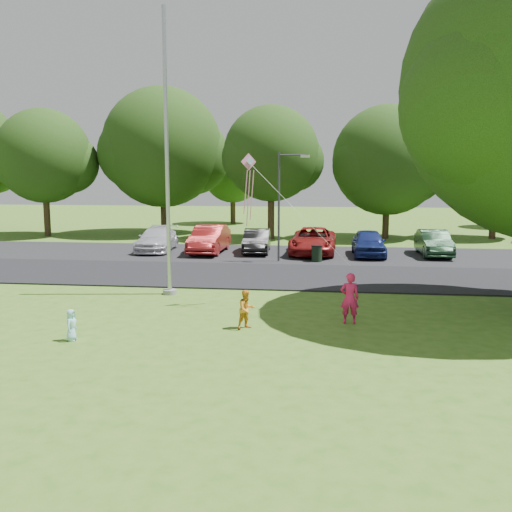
# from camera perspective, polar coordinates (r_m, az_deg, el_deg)

# --- Properties ---
(ground) EXTENTS (120.00, 120.00, 0.00)m
(ground) POSITION_cam_1_polar(r_m,az_deg,el_deg) (15.52, -1.06, -8.00)
(ground) COLOR #3B661B
(ground) RESTS_ON ground
(park_road) EXTENTS (60.00, 6.00, 0.06)m
(park_road) POSITION_cam_1_polar(r_m,az_deg,el_deg) (24.23, 1.98, -1.99)
(park_road) COLOR black
(park_road) RESTS_ON ground
(parking_strip) EXTENTS (42.00, 7.00, 0.06)m
(parking_strip) POSITION_cam_1_polar(r_m,az_deg,el_deg) (30.63, 3.08, 0.17)
(parking_strip) COLOR black
(parking_strip) RESTS_ON ground
(flagpole) EXTENTS (0.50, 0.50, 10.00)m
(flagpole) POSITION_cam_1_polar(r_m,az_deg,el_deg) (20.54, -8.86, 7.67)
(flagpole) COLOR #B7BABF
(flagpole) RESTS_ON ground
(street_lamp) EXTENTS (1.50, 0.28, 5.34)m
(street_lamp) POSITION_cam_1_polar(r_m,az_deg,el_deg) (27.76, 2.74, 5.92)
(street_lamp) COLOR #3F3F44
(street_lamp) RESTS_ON ground
(trash_can) EXTENTS (0.54, 0.54, 0.86)m
(trash_can) POSITION_cam_1_polar(r_m,az_deg,el_deg) (28.03, 6.10, 0.20)
(trash_can) COLOR black
(trash_can) RESTS_ON ground
(tree_row) EXTENTS (64.35, 11.94, 10.88)m
(tree_row) POSITION_cam_1_polar(r_m,az_deg,el_deg) (39.01, 6.45, 10.24)
(tree_row) COLOR #332316
(tree_row) RESTS_ON ground
(horizon_trees) EXTENTS (77.46, 7.20, 7.02)m
(horizon_trees) POSITION_cam_1_polar(r_m,az_deg,el_deg) (48.66, 9.52, 8.12)
(horizon_trees) COLOR #332316
(horizon_trees) RESTS_ON ground
(parked_cars) EXTENTS (16.75, 5.14, 1.49)m
(parked_cars) POSITION_cam_1_polar(r_m,az_deg,el_deg) (30.65, 2.79, 1.53)
(parked_cars) COLOR silver
(parked_cars) RESTS_ON ground
(woman) EXTENTS (0.56, 0.38, 1.50)m
(woman) POSITION_cam_1_polar(r_m,az_deg,el_deg) (16.82, 9.34, -4.18)
(woman) COLOR #EA1F5E
(woman) RESTS_ON ground
(child_yellow) EXTENTS (0.68, 0.67, 1.11)m
(child_yellow) POSITION_cam_1_polar(r_m,az_deg,el_deg) (16.11, -0.96, -5.35)
(child_yellow) COLOR orange
(child_yellow) RESTS_ON ground
(child_blue) EXTENTS (0.27, 0.41, 0.84)m
(child_blue) POSITION_cam_1_polar(r_m,az_deg,el_deg) (15.75, -18.00, -6.58)
(child_blue) COLOR #99DDEA
(child_blue) RESTS_ON ground
(kite) EXTENTS (3.47, 2.24, 3.28)m
(kite) POSITION_cam_1_polar(r_m,az_deg,el_deg) (18.53, -0.53, 7.83)
(kite) COLOR pink
(kite) RESTS_ON ground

